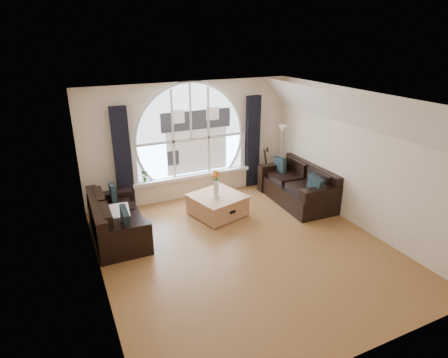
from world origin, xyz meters
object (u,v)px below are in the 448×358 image
coffee_chest (217,204)px  guitar (264,166)px  floor_lamp (281,157)px  potted_plant (144,176)px  sofa_right (297,186)px  vase_flowers (216,180)px  sofa_left (117,218)px

coffee_chest → guitar: bearing=14.3°
floor_lamp → potted_plant: 3.39m
coffee_chest → guitar: guitar is taller
coffee_chest → potted_plant: potted_plant is taller
sofa_right → vase_flowers: vase_flowers is taller
sofa_left → vase_flowers: size_ratio=2.58×
sofa_right → coffee_chest: size_ratio=1.92×
guitar → potted_plant: bearing=158.4°
floor_lamp → guitar: size_ratio=1.51×
vase_flowers → floor_lamp: floor_lamp is taller
floor_lamp → potted_plant: (-3.36, 0.41, -0.11)m
vase_flowers → floor_lamp: (2.16, 0.87, -0.05)m
coffee_chest → vase_flowers: size_ratio=1.45×
potted_plant → sofa_left: bearing=-124.3°
sofa_left → guitar: 4.00m
sofa_right → floor_lamp: (0.15, 0.95, 0.40)m
sofa_left → coffee_chest: sofa_left is taller
guitar → potted_plant: (-3.01, 0.21, 0.16)m
vase_flowers → potted_plant: (-1.20, 1.28, -0.15)m
sofa_right → potted_plant: 3.50m
sofa_right → guitar: size_ratio=1.84×
sofa_left → guitar: (3.86, 1.04, 0.13)m
potted_plant → guitar: bearing=-4.0°
potted_plant → sofa_right: bearing=-23.0°
coffee_chest → floor_lamp: size_ratio=0.63×
sofa_left → floor_lamp: floor_lamp is taller
vase_flowers → guitar: bearing=30.5°
coffee_chest → guitar: (1.75, 0.98, 0.28)m
sofa_left → sofa_right: (4.07, -0.12, 0.00)m
sofa_left → sofa_right: bearing=-0.7°
coffee_chest → potted_plant: size_ratio=3.55×
potted_plant → floor_lamp: bearing=-6.9°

